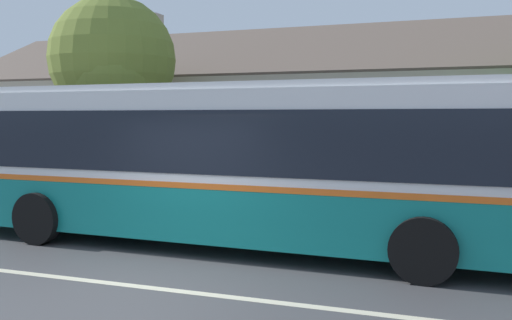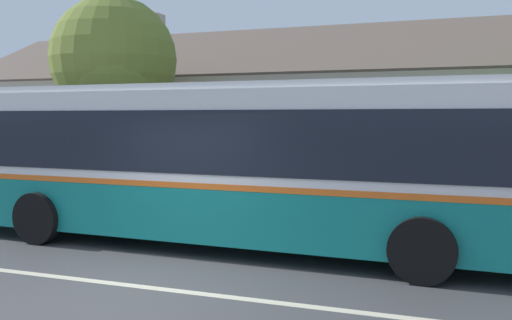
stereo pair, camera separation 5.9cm
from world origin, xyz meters
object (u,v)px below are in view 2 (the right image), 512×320
Objects in this scene: bench_by_building at (18,185)px; bench_down_street at (146,191)px; transit_bus at (224,160)px; street_tree_secondary at (114,64)px.

bench_by_building is 3.91m from bench_down_street.
transit_bus is 8.19× the size of bench_down_street.
bench_by_building is 1.20× the size of bench_down_street.
street_tree_secondary is (2.10, 1.55, 3.36)m from bench_by_building.
bench_by_building is at bearing 161.14° from transit_bus.
transit_bus is 2.11× the size of street_tree_secondary.
bench_down_street is at bearing -36.47° from street_tree_secondary.
street_tree_secondary reaches higher than transit_bus.
transit_bus is 7.72m from bench_by_building.
bench_down_street is 0.26× the size of street_tree_secondary.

